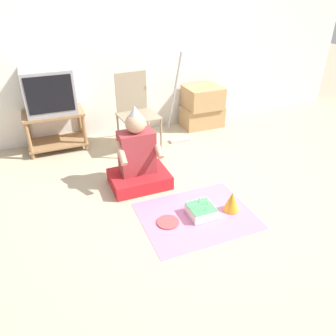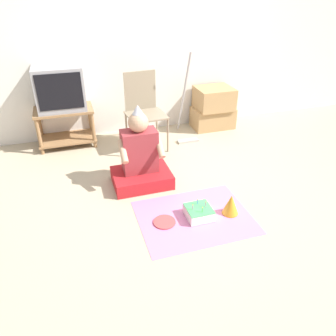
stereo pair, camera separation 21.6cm
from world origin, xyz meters
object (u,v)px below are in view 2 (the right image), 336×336
at_px(cardboard_box_stack, 213,108).
at_px(birthday_cake, 199,212).
at_px(folding_chair, 143,106).
at_px(person_seated, 140,160).
at_px(dust_mop, 186,115).
at_px(party_hat_blue, 231,204).
at_px(paper_plate, 165,222).
at_px(tv, 60,88).

relative_size(cardboard_box_stack, birthday_cake, 2.53).
xyz_separation_m(folding_chair, person_seated, (-0.25, -0.87, -0.26)).
relative_size(cardboard_box_stack, person_seated, 0.68).
bearing_deg(dust_mop, person_seated, -132.45).
xyz_separation_m(birthday_cake, party_hat_blue, (0.30, -0.04, 0.05)).
bearing_deg(person_seated, party_hat_blue, -49.40).
height_order(person_seated, birthday_cake, person_seated).
relative_size(person_seated, birthday_cake, 3.72).
relative_size(person_seated, party_hat_blue, 4.35).
height_order(cardboard_box_stack, dust_mop, dust_mop).
bearing_deg(paper_plate, birthday_cake, -2.74).
distance_m(folding_chair, party_hat_blue, 1.73).
height_order(tv, party_hat_blue, tv).
distance_m(dust_mop, party_hat_blue, 1.68).
height_order(tv, birthday_cake, tv).
relative_size(birthday_cake, party_hat_blue, 1.17).
relative_size(folding_chair, cardboard_box_stack, 1.60).
xyz_separation_m(tv, paper_plate, (0.73, -1.89, -0.73)).
relative_size(tv, birthday_cake, 2.46).
height_order(cardboard_box_stack, person_seated, person_seated).
height_order(dust_mop, birthday_cake, dust_mop).
bearing_deg(paper_plate, dust_mop, 64.10).
distance_m(folding_chair, cardboard_box_stack, 1.14).
relative_size(dust_mop, birthday_cake, 5.05).
xyz_separation_m(person_seated, birthday_cake, (0.36, -0.73, -0.21)).
height_order(party_hat_blue, paper_plate, party_hat_blue).
bearing_deg(tv, folding_chair, -18.53).
xyz_separation_m(tv, cardboard_box_stack, (2.02, -0.03, -0.45)).
xyz_separation_m(tv, birthday_cake, (1.05, -1.91, -0.69)).
xyz_separation_m(tv, person_seated, (0.69, -1.18, -0.48)).
bearing_deg(folding_chair, tv, 161.47).
height_order(tv, cardboard_box_stack, tv).
bearing_deg(person_seated, cardboard_box_stack, 40.82).
distance_m(cardboard_box_stack, birthday_cake, 2.13).
height_order(cardboard_box_stack, party_hat_blue, cardboard_box_stack).
relative_size(cardboard_box_stack, paper_plate, 2.92).
distance_m(person_seated, birthday_cake, 0.84).
xyz_separation_m(folding_chair, party_hat_blue, (0.40, -1.63, -0.42)).
bearing_deg(tv, party_hat_blue, -55.35).
bearing_deg(cardboard_box_stack, tv, 179.04).
height_order(cardboard_box_stack, birthday_cake, cardboard_box_stack).
relative_size(tv, dust_mop, 0.49).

